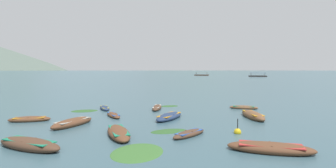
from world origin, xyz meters
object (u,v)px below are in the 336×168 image
Objects in this scene: rowboat_1 at (170,117)px; rowboat_6 at (157,108)px; rowboat_0 at (30,144)px; rowboat_9 at (244,107)px; rowboat_3 at (119,133)px; rowboat_5 at (190,134)px; rowboat_11 at (30,119)px; mooring_buoy at (238,132)px; rowboat_7 at (271,148)px; rowboat_8 at (253,115)px; ferry_1 at (202,75)px; rowboat_4 at (73,123)px; ferry_0 at (258,76)px; rowboat_2 at (105,108)px; rowboat_10 at (114,115)px.

rowboat_1 is 5.65m from rowboat_6.
rowboat_9 is (16.14, 14.14, -0.08)m from rowboat_0.
rowboat_5 is (4.67, -0.04, -0.05)m from rowboat_3.
rowboat_11 is 16.95m from mooring_buoy.
rowboat_3 is at bearing -135.64° from rowboat_9.
rowboat_7 is 3.93m from mooring_buoy.
rowboat_8 reaches higher than rowboat_1.
rowboat_0 is 13.17m from rowboat_7.
rowboat_8 is at bearing -95.87° from ferry_1.
ferry_1 reaches higher than rowboat_4.
rowboat_3 is 5.14m from rowboat_4.
rowboat_0 reaches higher than rowboat_1.
ferry_0 is (61.25, 136.96, 0.22)m from rowboat_0.
mooring_buoy reaches higher than rowboat_4.
rowboat_7 is at bearing -101.45° from rowboat_9.
rowboat_0 reaches higher than rowboat_7.
rowboat_1 is 1.15× the size of rowboat_6.
rowboat_1 is at bearing -37.30° from rowboat_2.
rowboat_8 is at bearing -2.84° from rowboat_10.
ferry_1 is at bearing 78.51° from rowboat_2.
rowboat_11 is at bearing 166.14° from mooring_buoy.
rowboat_1 reaches higher than rowboat_2.
ferry_1 reaches higher than rowboat_1.
rowboat_7 is at bearing -24.81° from rowboat_11.
ferry_1 is at bearing 79.50° from rowboat_10.
rowboat_2 is 13.93m from rowboat_5.
rowboat_10 is at bearing -160.99° from rowboat_9.
ferry_0 reaches higher than rowboat_11.
ferry_1 is (23.60, 156.29, 0.25)m from rowboat_1.
rowboat_3 is at bearing -99.45° from ferry_1.
rowboat_1 is at bearing -176.50° from rowboat_8.
rowboat_10 is (-12.76, 0.63, -0.10)m from rowboat_8.
rowboat_2 is 0.31× the size of ferry_1.
rowboat_0 is 11.46m from rowboat_1.
rowboat_6 is 1.16× the size of rowboat_9.
rowboat_7 is 1.45× the size of rowboat_9.
ferry_1 reaches higher than rowboat_9.
ferry_0 is (45.86, 128.11, 0.22)m from rowboat_8.
rowboat_11 is at bearing 155.19° from rowboat_7.
rowboat_11 reaches higher than rowboat_2.
mooring_buoy reaches higher than rowboat_6.
rowboat_11 is (-4.25, 1.63, -0.05)m from rowboat_4.
rowboat_3 is at bearing -71.52° from rowboat_2.
rowboat_4 is 1.12× the size of rowboat_6.
rowboat_0 is at bearing -92.61° from rowboat_4.
ferry_0 is at bearing 70.31° from rowboat_8.
rowboat_0 is at bearing -138.78° from rowboat_9.
rowboat_1 is 5.88m from rowboat_5.
rowboat_0 is 0.42× the size of ferry_0.
ferry_0 is (65.24, 129.65, 0.28)m from rowboat_11.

